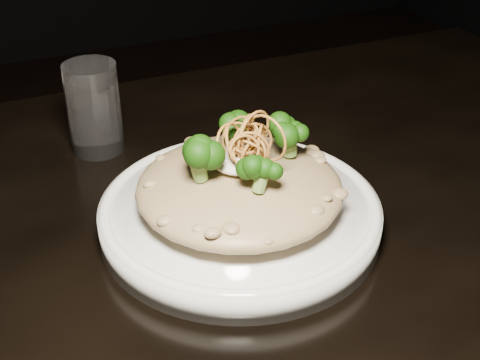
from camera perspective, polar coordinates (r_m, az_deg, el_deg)
table at (r=0.70m, az=2.37°, el=-9.70°), size 1.10×0.80×0.75m
plate at (r=0.65m, az=0.00°, el=-3.09°), size 0.27×0.27×0.03m
risotto at (r=0.62m, az=-0.03°, el=-0.67°), size 0.19×0.19×0.04m
broccoli at (r=0.60m, az=0.18°, el=2.86°), size 0.12×0.12×0.04m
cheese at (r=0.61m, az=-0.05°, el=1.72°), size 0.05×0.05×0.01m
shallots at (r=0.60m, az=0.69°, el=3.69°), size 0.05×0.05×0.03m
drinking_glass at (r=0.78m, az=-12.35°, el=6.00°), size 0.08×0.08×0.11m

